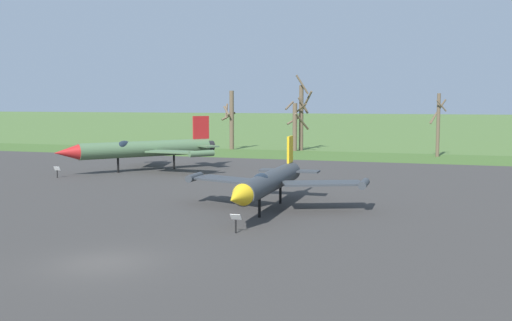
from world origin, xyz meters
TOP-DOWN VIEW (x-y plane):
  - ground_plane at (0.00, 0.00)m, footprint 600.00×600.00m
  - asphalt_apron at (0.00, 16.31)m, footprint 100.90×54.35m
  - grass_verge_strip at (0.00, 49.48)m, footprint 160.90×12.00m
  - jet_fighter_front_left at (-13.64, 28.92)m, footprint 13.09×13.85m
  - info_placard_front_left at (-18.24, 22.15)m, footprint 0.58×0.24m
  - jet_fighter_rear_center at (3.15, 12.81)m, footprint 11.19×13.25m
  - info_placard_rear_center at (3.26, 6.67)m, footprint 0.53×0.26m
  - bare_tree_far_left at (-14.59, 55.08)m, footprint 1.83×2.75m
  - bare_tree_left_of_center at (-5.69, 55.18)m, footprint 3.02×3.38m
  - bare_tree_center at (-5.25, 56.84)m, footprint 2.13×2.69m
  - bare_tree_right_of_center at (12.12, 52.23)m, footprint 1.97×1.99m

SIDE VIEW (x-z plane):
  - ground_plane at x=0.00m, z-range 0.00..0.00m
  - asphalt_apron at x=0.00m, z-range 0.00..0.05m
  - grass_verge_strip at x=0.00m, z-range 0.00..0.06m
  - info_placard_rear_center at x=3.26m, z-range 0.13..1.14m
  - info_placard_front_left at x=-18.24m, z-range 0.13..1.14m
  - jet_fighter_rear_center at x=3.15m, z-range -0.29..3.88m
  - jet_fighter_front_left at x=-13.64m, z-range -0.40..4.66m
  - bare_tree_left_of_center at x=-5.69m, z-range 0.20..6.73m
  - bare_tree_right_of_center at x=12.12m, z-range 0.23..7.66m
  - bare_tree_far_left at x=-14.59m, z-range 0.17..8.08m
  - bare_tree_center at x=-5.25m, z-range -0.19..9.79m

